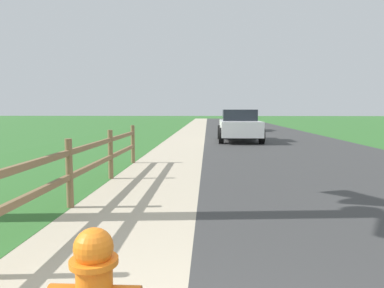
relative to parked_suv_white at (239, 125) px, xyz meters
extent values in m
plane|color=#336C2D|center=(-1.71, 8.38, -0.78)|extent=(120.00, 120.00, 0.00)
cube|color=#3A3A3A|center=(1.79, 10.38, -0.77)|extent=(7.00, 66.00, 0.01)
cube|color=#BFB197|center=(-4.71, 10.38, -0.77)|extent=(6.00, 66.00, 0.01)
cube|color=#336C2D|center=(-6.21, 10.38, -0.77)|extent=(5.00, 66.00, 0.00)
cylinder|color=orange|center=(-2.21, -15.65, -0.11)|extent=(0.29, 0.29, 0.03)
sphere|color=orange|center=(-2.21, -15.65, -0.02)|extent=(0.23, 0.23, 0.23)
cube|color=#CB6115|center=(-2.21, -15.65, 0.06)|extent=(0.04, 0.04, 0.04)
cylinder|color=olive|center=(-3.73, -12.18, -0.22)|extent=(0.11, 0.11, 1.11)
cylinder|color=olive|center=(-3.73, -9.80, -0.22)|extent=(0.11, 0.11, 1.11)
cylinder|color=olive|center=(-3.73, -7.42, -0.22)|extent=(0.11, 0.11, 1.11)
cube|color=olive|center=(-3.73, -12.18, -0.28)|extent=(0.07, 9.53, 0.09)
cube|color=olive|center=(-3.73, -12.18, 0.11)|extent=(0.07, 9.53, 0.09)
cube|color=white|center=(0.00, -0.04, -0.11)|extent=(1.89, 4.26, 0.70)
cube|color=#1E232B|center=(0.00, 0.16, 0.51)|extent=(1.64, 1.83, 0.54)
cylinder|color=black|center=(-0.91, 1.28, -0.41)|extent=(0.23, 0.73, 0.73)
cylinder|color=black|center=(0.94, 1.26, -0.41)|extent=(0.23, 0.73, 0.73)
cylinder|color=black|center=(-0.94, -1.35, -0.41)|extent=(0.23, 0.73, 0.73)
cylinder|color=black|center=(0.91, -1.37, -0.41)|extent=(0.23, 0.73, 0.73)
cube|color=#B7BABF|center=(0.76, 9.35, -0.09)|extent=(1.91, 4.73, 0.72)
cube|color=#1E232B|center=(0.77, 9.15, 0.50)|extent=(1.63, 2.21, 0.46)
cylinder|color=black|center=(-0.17, 10.78, -0.40)|extent=(0.24, 0.77, 0.76)
cylinder|color=black|center=(1.62, 10.83, -0.40)|extent=(0.24, 0.77, 0.76)
cylinder|color=black|center=(-0.10, 7.88, -0.40)|extent=(0.24, 0.77, 0.76)
cylinder|color=black|center=(1.70, 7.92, -0.40)|extent=(0.24, 0.77, 0.76)
camera|label=1|loc=(-1.54, -17.63, 0.79)|focal=33.22mm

